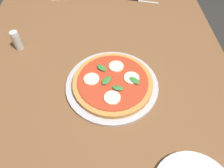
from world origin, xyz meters
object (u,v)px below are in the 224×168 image
Objects in this scene: dining_table at (100,77)px; knife at (138,0)px; pepper_shaker at (17,40)px; serving_tray at (112,85)px; pizza at (113,82)px.

knife reaches higher than dining_table.
dining_table is 0.38m from pepper_shaker.
serving_tray is 4.02× the size of pepper_shaker.
serving_tray is at bearing 60.80° from pepper_shaker.
serving_tray is 0.02m from pizza.
pizza is at bearing 48.67° from serving_tray.
pepper_shaker reaches higher than knife.
knife is (-0.59, 0.16, -0.02)m from pizza.
pizza is (0.11, 0.05, 0.10)m from dining_table.
pepper_shaker is (-0.22, -0.40, 0.04)m from serving_tray.
pizza reaches higher than serving_tray.
knife is at bearing 164.93° from pizza.
knife is at bearing 156.18° from dining_table.
pepper_shaker is at bearing -119.20° from serving_tray.
pizza reaches higher than knife.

